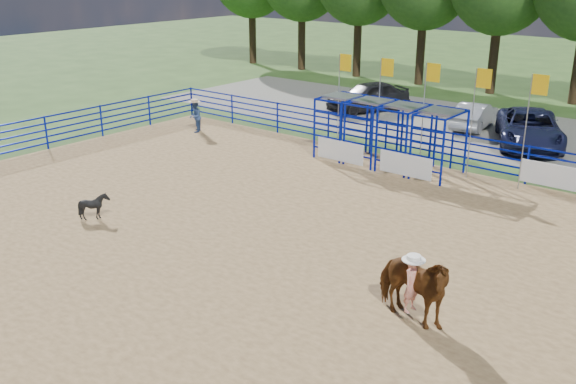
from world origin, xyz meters
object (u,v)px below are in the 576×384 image
object	(u,v)px
horse_and_rider	(412,285)
car_a	(368,96)
car_c	(530,128)
calf	(94,206)
spectator_cowboy	(195,116)
car_b	(475,115)

from	to	relation	value
horse_and_rider	car_a	world-z (taller)	horse_and_rider
horse_and_rider	car_c	bearing A→B (deg)	101.00
calf	car_c	world-z (taller)	car_c
calf	spectator_cowboy	world-z (taller)	spectator_cowboy
car_b	car_c	distance (m)	3.54
car_c	spectator_cowboy	bearing A→B (deg)	-174.57
horse_and_rider	car_b	size ratio (longest dim) A/B	0.59
car_c	calf	bearing A→B (deg)	-138.49
car_c	car_a	bearing A→B (deg)	146.42
horse_and_rider	spectator_cowboy	distance (m)	18.81
car_a	car_c	bearing A→B (deg)	13.77
car_b	car_a	bearing A→B (deg)	-7.60
calf	spectator_cowboy	distance (m)	11.27
calf	spectator_cowboy	bearing A→B (deg)	24.45
spectator_cowboy	calf	bearing A→B (deg)	-59.70
calf	car_b	world-z (taller)	car_b
car_c	horse_and_rider	bearing A→B (deg)	-103.91
calf	car_c	distance (m)	19.12
car_b	car_c	world-z (taller)	car_c
horse_and_rider	spectator_cowboy	size ratio (longest dim) A/B	1.47
car_a	car_c	distance (m)	9.50
spectator_cowboy	car_a	world-z (taller)	car_a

